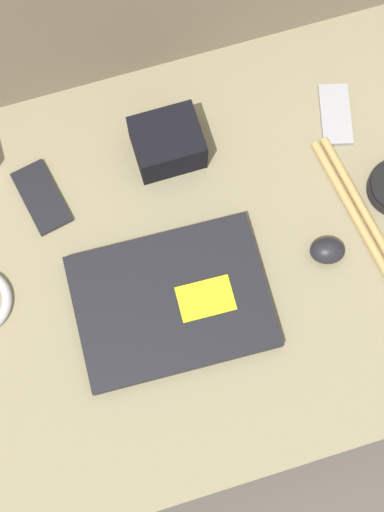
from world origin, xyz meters
name	(u,v)px	position (x,y,z in m)	size (l,w,h in m)	color
ground_plane	(192,278)	(0.00, 0.00, 0.00)	(8.00, 8.00, 0.00)	#4C4742
couch_seat	(192,269)	(0.00, 0.00, 0.07)	(1.05, 0.74, 0.13)	#847A5B
laptop	(172,302)	(-0.05, -0.06, 0.14)	(0.32, 0.24, 0.03)	black
computer_mouse	(327,251)	(0.22, -0.06, 0.15)	(0.07, 0.06, 0.04)	black
phone_silver	(41,197)	(-0.22, 0.18, 0.14)	(0.08, 0.14, 0.01)	black
phone_black	(335,115)	(0.32, 0.18, 0.14)	(0.08, 0.13, 0.01)	#99999E
camera_pouch	(167,143)	(0.02, 0.20, 0.17)	(0.11, 0.10, 0.08)	black
drumstick_pair	(367,227)	(0.30, -0.03, 0.14)	(0.08, 0.35, 0.01)	tan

